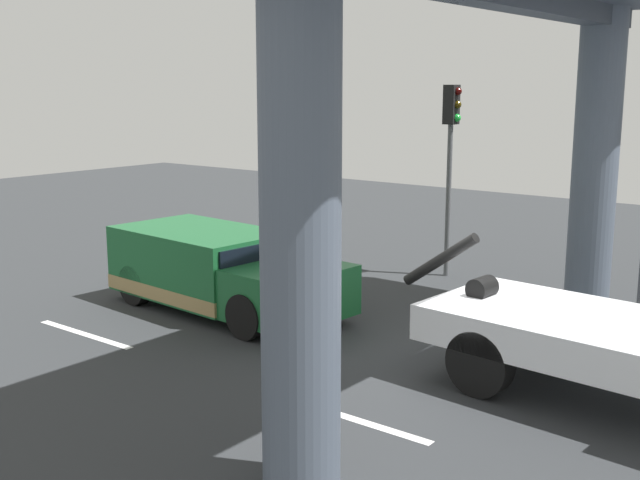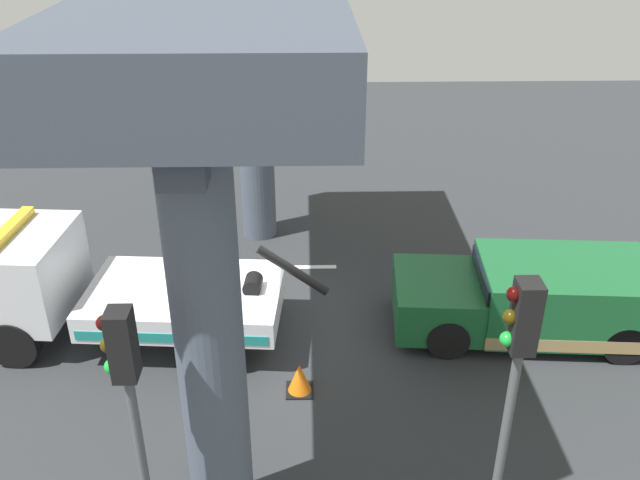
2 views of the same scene
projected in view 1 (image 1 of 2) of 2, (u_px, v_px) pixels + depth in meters
ground_plane at (446, 366)px, 12.91m from camera, size 60.00×40.00×0.10m
lane_stripe_west at (85, 334)px, 14.41m from camera, size 2.60×0.16×0.01m
lane_stripe_mid at (349, 418)px, 10.79m from camera, size 2.60×0.16×0.01m
towed_van_green at (219, 271)px, 15.93m from camera, size 5.34×2.54×1.58m
traffic_light_near at (451, 139)px, 18.23m from camera, size 0.39×0.32×4.50m
traffic_cone_orange at (475, 317)px, 14.51m from camera, size 0.50×0.50×0.60m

